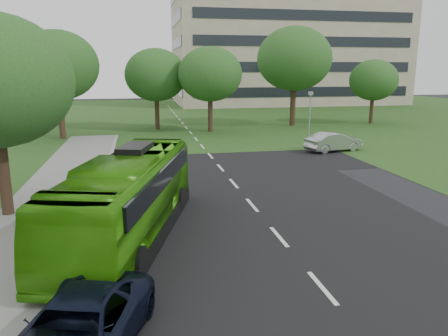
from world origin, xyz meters
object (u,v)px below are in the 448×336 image
tree_park_b (156,75)px  tree_park_c (210,74)px  tree_park_e (374,80)px  suv (78,332)px  office_building (286,33)px  bus (129,197)px  tree_park_a (57,65)px  tree_park_f (4,59)px  camera_pole (310,109)px  sedan (334,142)px  tree_park_d (294,59)px

tree_park_b → tree_park_c: size_ratio=0.99×
tree_park_e → suv: (-27.95, -37.60, -4.24)m
tree_park_e → suv: 47.04m
office_building → suv: bearing=-112.1°
tree_park_b → bus: bearing=-94.6°
tree_park_a → tree_park_f: bearing=137.4°
tree_park_b → tree_park_e: bearing=0.7°
tree_park_a → camera_pole: bearing=-12.1°
suv → tree_park_c: bearing=92.4°
office_building → bus: (-27.46, -62.78, -10.95)m
office_building → bus: 69.39m
tree_park_a → sedan: (21.47, -10.60, -5.75)m
tree_park_c → office_building: bearing=60.7°
tree_park_a → suv: bearing=-80.7°
camera_pole → tree_park_e: bearing=28.8°
sedan → tree_park_f: bearing=46.0°
tree_park_e → office_building: bearing=89.1°
tree_park_b → camera_pole: bearing=-35.3°
tree_park_f → sedan: bearing=-30.2°
tree_park_c → sedan: tree_park_c is taller
tree_park_d → sedan: tree_park_d is taller
tree_park_c → tree_park_f: 19.91m
tree_park_c → sedan: bearing=-58.6°
sedan → suv: bearing=130.1°
office_building → bus: bearing=-113.6°
tree_park_a → tree_park_d: tree_park_d is taller
tree_park_a → tree_park_b: (8.75, 4.61, -0.91)m
tree_park_f → camera_pole: (27.51, -9.88, -4.34)m
tree_park_f → bus: 33.43m
tree_park_e → bus: (-26.95, -30.43, -3.39)m
tree_park_d → bus: 35.38m
tree_park_f → sedan: (27.13, -15.80, -6.34)m
tree_park_d → camera_pole: bearing=-100.9°
tree_park_c → suv: (-8.56, -34.46, -4.99)m
tree_park_d → bus: tree_park_d is taller
suv → camera_pole: size_ratio=1.18×
camera_pole → tree_park_d: bearing=67.9°
camera_pole → tree_park_b: bearing=133.5°
tree_park_a → tree_park_b: bearing=27.8°
office_building → sedan: size_ratio=8.91×
tree_park_c → camera_pole: 10.65m
bus → office_building: bearing=82.4°
tree_park_a → camera_pole: (21.84, -4.68, -3.75)m
suv → camera_pole: bearing=75.9°
tree_park_a → sedan: 24.63m
tree_park_c → tree_park_d: tree_park_d is taller
tree_park_a → sedan: size_ratio=2.13×
tree_park_f → tree_park_d: bearing=-0.8°
tree_park_b → tree_park_d: bearing=0.8°
tree_park_a → tree_park_e: bearing=8.4°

